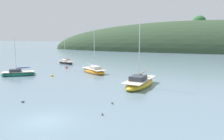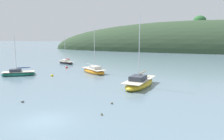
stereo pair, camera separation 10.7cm
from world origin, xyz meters
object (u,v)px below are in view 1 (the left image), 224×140
sailboat_red_portside (66,62)px  sailboat_cream_ketch (18,74)px  sailboat_teal_outer (140,83)px  mooring_buoy_inner (67,68)px  duck_straggler (23,102)px  mooring_buoy_outer (52,76)px  duck_lone_left (112,103)px  duck_lead (102,114)px  sailboat_blue_center (94,71)px

sailboat_red_portside → sailboat_cream_ketch: 16.82m
sailboat_cream_ketch → sailboat_red_portside: bearing=88.9°
sailboat_cream_ketch → sailboat_teal_outer: 21.56m
mooring_buoy_inner → duck_straggler: mooring_buoy_inner is taller
mooring_buoy_outer → duck_lone_left: bearing=-40.3°
sailboat_red_portside → duck_lone_left: (19.69, -27.67, -0.27)m
mooring_buoy_outer → sailboat_red_portside: bearing=109.7°
duck_lead → duck_lone_left: same height
duck_lead → duck_straggler: (-9.13, 1.21, 0.00)m
sailboat_red_portside → mooring_buoy_inner: 7.44m
sailboat_blue_center → mooring_buoy_inner: (-7.69, 4.06, -0.28)m
sailboat_teal_outer → mooring_buoy_outer: 15.84m
duck_straggler → duck_lone_left: (9.10, 2.10, 0.00)m
sailboat_blue_center → duck_lead: bearing=-67.5°
sailboat_red_portside → mooring_buoy_outer: size_ratio=12.56×
sailboat_teal_outer → sailboat_red_portside: bearing=137.9°
sailboat_red_portside → sailboat_teal_outer: bearing=-42.1°
sailboat_cream_ketch → mooring_buoy_inner: sailboat_cream_ketch is taller
duck_lone_left → sailboat_blue_center: bearing=116.2°
sailboat_cream_ketch → mooring_buoy_outer: (5.95, 1.05, -0.24)m
sailboat_teal_outer → mooring_buoy_outer: (-15.49, 3.30, -0.35)m
mooring_buoy_inner → duck_lone_left: 26.58m
sailboat_red_portside → duck_lead: bearing=-57.5°
sailboat_cream_ketch → duck_lead: size_ratio=16.71×
sailboat_blue_center → sailboat_teal_outer: 12.99m
mooring_buoy_outer → duck_straggler: (4.95, -14.01, -0.07)m
sailboat_blue_center → duck_straggler: (-0.69, -19.19, -0.35)m
sailboat_red_portside → duck_lead: sailboat_red_portside is taller
mooring_buoy_inner → duck_lead: size_ratio=1.30×
sailboat_red_portside → duck_straggler: bearing=-70.4°
duck_straggler → mooring_buoy_inner: bearing=106.8°
sailboat_blue_center → duck_lone_left: size_ratio=23.91×
sailboat_red_portside → duck_straggler: 31.60m
sailboat_cream_ketch → sailboat_teal_outer: sailboat_teal_outer is taller
sailboat_teal_outer → duck_straggler: sailboat_teal_outer is taller
sailboat_red_portside → sailboat_teal_outer: 28.45m
sailboat_blue_center → mooring_buoy_outer: 7.67m
mooring_buoy_outer → sailboat_blue_center: bearing=42.5°
sailboat_teal_outer → duck_lead: size_ratio=23.64×
sailboat_cream_ketch → duck_lead: (20.04, -14.18, -0.31)m
sailboat_red_portside → mooring_buoy_outer: 16.74m
duck_lead → mooring_buoy_outer: bearing=132.8°
sailboat_red_portside → sailboat_teal_outer: size_ratio=0.69×
mooring_buoy_inner → sailboat_teal_outer: bearing=-35.5°
sailboat_teal_outer → mooring_buoy_inner: 21.56m
mooring_buoy_inner → duck_straggler: (7.00, -23.25, -0.07)m
sailboat_teal_outer → duck_straggler: 15.04m
sailboat_blue_center → duck_lone_left: (8.41, -17.09, -0.35)m
duck_lone_left → mooring_buoy_inner: bearing=127.3°
mooring_buoy_outer → duck_lone_left: mooring_buoy_outer is taller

